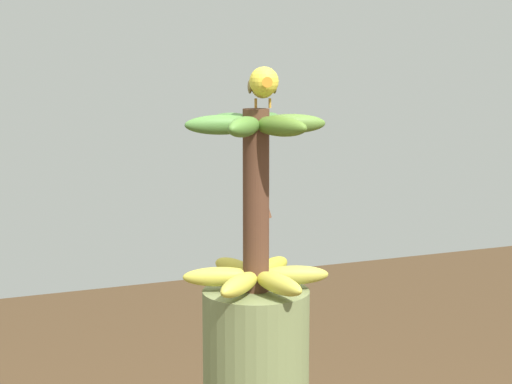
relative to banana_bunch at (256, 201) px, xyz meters
The scene contains 2 objects.
banana_bunch is the anchor object (origin of this frame).
perched_bird 0.21m from the banana_bunch, 97.97° to the left, with size 0.18×0.08×0.08m.
Camera 1 is at (1.42, -0.60, 1.48)m, focal length 60.17 mm.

